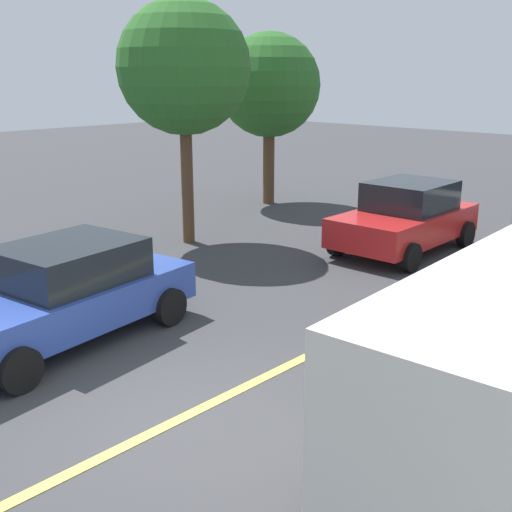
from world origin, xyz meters
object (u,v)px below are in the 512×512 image
Objects in this scene: tree_left_verge at (269,86)px; car_blue_near_curb at (64,292)px; tree_centre_verge at (184,68)px; car_red_mid_road at (406,217)px.

car_blue_near_curb is at bearing -153.82° from tree_left_verge.
tree_centre_verge reaches higher than car_blue_near_curb.
tree_centre_verge is (5.30, 3.19, 3.42)m from car_blue_near_curb.
tree_centre_verge reaches higher than car_red_mid_road.
car_blue_near_curb is (-8.31, 1.17, -0.04)m from car_red_mid_road.
car_blue_near_curb is 7.07m from tree_centre_verge.
car_blue_near_curb is 0.84× the size of tree_left_verge.
car_red_mid_road is at bearing -8.03° from car_blue_near_curb.
tree_left_verge reaches higher than car_blue_near_curb.
tree_centre_verge is (-5.04, -1.89, 0.50)m from tree_left_verge.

